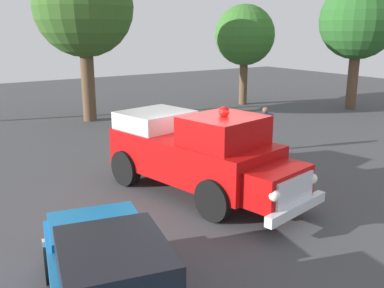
{
  "coord_description": "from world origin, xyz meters",
  "views": [
    {
      "loc": [
        -9.12,
        6.87,
        4.51
      ],
      "look_at": [
        0.61,
        0.39,
        1.38
      ],
      "focal_mm": 40.88,
      "sensor_mm": 36.0,
      "label": 1
    }
  ],
  "objects_px": {
    "classic_hot_rod": "(111,276)",
    "spectator_standing": "(265,126)",
    "oak_tree_distant": "(83,8)",
    "lawn_chair_near_truck": "(151,140)",
    "vintage_fire_truck": "(198,152)",
    "spectator_seated": "(153,138)",
    "oak_tree_right": "(358,21)",
    "traffic_cone": "(199,137)",
    "oak_tree_left": "(245,36)"
  },
  "relations": [
    {
      "from": "classic_hot_rod",
      "to": "spectator_standing",
      "type": "xyz_separation_m",
      "value": [
        5.98,
        -8.76,
        0.22
      ]
    },
    {
      "from": "classic_hot_rod",
      "to": "oak_tree_distant",
      "type": "relative_size",
      "value": 0.6
    },
    {
      "from": "classic_hot_rod",
      "to": "lawn_chair_near_truck",
      "type": "bearing_deg",
      "value": -32.4
    },
    {
      "from": "oak_tree_distant",
      "to": "vintage_fire_truck",
      "type": "bearing_deg",
      "value": 174.25
    },
    {
      "from": "lawn_chair_near_truck",
      "to": "classic_hot_rod",
      "type": "bearing_deg",
      "value": 147.6
    },
    {
      "from": "spectator_seated",
      "to": "spectator_standing",
      "type": "xyz_separation_m",
      "value": [
        -1.65,
        -3.84,
        0.27
      ]
    },
    {
      "from": "classic_hot_rod",
      "to": "spectator_standing",
      "type": "height_order",
      "value": "spectator_standing"
    },
    {
      "from": "oak_tree_right",
      "to": "oak_tree_distant",
      "type": "relative_size",
      "value": 0.89
    },
    {
      "from": "vintage_fire_truck",
      "to": "traffic_cone",
      "type": "height_order",
      "value": "vintage_fire_truck"
    },
    {
      "from": "vintage_fire_truck",
      "to": "oak_tree_distant",
      "type": "relative_size",
      "value": 0.8
    },
    {
      "from": "vintage_fire_truck",
      "to": "traffic_cone",
      "type": "distance_m",
      "value": 5.4
    },
    {
      "from": "lawn_chair_near_truck",
      "to": "spectator_standing",
      "type": "distance_m",
      "value": 4.25
    },
    {
      "from": "classic_hot_rod",
      "to": "traffic_cone",
      "type": "height_order",
      "value": "classic_hot_rod"
    },
    {
      "from": "vintage_fire_truck",
      "to": "oak_tree_distant",
      "type": "distance_m",
      "value": 12.02
    },
    {
      "from": "spectator_seated",
      "to": "traffic_cone",
      "type": "bearing_deg",
      "value": -78.11
    },
    {
      "from": "oak_tree_left",
      "to": "traffic_cone",
      "type": "xyz_separation_m",
      "value": [
        -6.36,
        7.59,
        -3.74
      ]
    },
    {
      "from": "vintage_fire_truck",
      "to": "lawn_chair_near_truck",
      "type": "xyz_separation_m",
      "value": [
        3.99,
        -0.7,
        -0.61
      ]
    },
    {
      "from": "oak_tree_right",
      "to": "classic_hot_rod",
      "type": "bearing_deg",
      "value": 117.4
    },
    {
      "from": "oak_tree_distant",
      "to": "traffic_cone",
      "type": "bearing_deg",
      "value": -164.27
    },
    {
      "from": "spectator_standing",
      "to": "classic_hot_rod",
      "type": "bearing_deg",
      "value": 124.3
    },
    {
      "from": "spectator_seated",
      "to": "spectator_standing",
      "type": "relative_size",
      "value": 0.77
    },
    {
      "from": "spectator_seated",
      "to": "lawn_chair_near_truck",
      "type": "bearing_deg",
      "value": 1.18
    },
    {
      "from": "vintage_fire_truck",
      "to": "oak_tree_distant",
      "type": "xyz_separation_m",
      "value": [
        11.2,
        -1.13,
        4.21
      ]
    },
    {
      "from": "lawn_chair_near_truck",
      "to": "oak_tree_left",
      "type": "height_order",
      "value": "oak_tree_left"
    },
    {
      "from": "spectator_seated",
      "to": "oak_tree_left",
      "type": "relative_size",
      "value": 0.22
    },
    {
      "from": "oak_tree_right",
      "to": "traffic_cone",
      "type": "relative_size",
      "value": 10.98
    },
    {
      "from": "lawn_chair_near_truck",
      "to": "oak_tree_distant",
      "type": "height_order",
      "value": "oak_tree_distant"
    },
    {
      "from": "spectator_standing",
      "to": "spectator_seated",
      "type": "bearing_deg",
      "value": 66.78
    },
    {
      "from": "vintage_fire_truck",
      "to": "spectator_standing",
      "type": "distance_m",
      "value": 5.06
    },
    {
      "from": "traffic_cone",
      "to": "spectator_seated",
      "type": "bearing_deg",
      "value": 101.89
    },
    {
      "from": "spectator_seated",
      "to": "oak_tree_left",
      "type": "distance_m",
      "value": 12.53
    },
    {
      "from": "classic_hot_rod",
      "to": "lawn_chair_near_truck",
      "type": "relative_size",
      "value": 4.57
    },
    {
      "from": "oak_tree_left",
      "to": "oak_tree_right",
      "type": "bearing_deg",
      "value": -138.25
    },
    {
      "from": "lawn_chair_near_truck",
      "to": "oak_tree_right",
      "type": "xyz_separation_m",
      "value": [
        2.09,
        -14.08,
        4.24
      ]
    },
    {
      "from": "classic_hot_rod",
      "to": "spectator_seated",
      "type": "height_order",
      "value": "classic_hot_rod"
    },
    {
      "from": "classic_hot_rod",
      "to": "vintage_fire_truck",
      "type": "bearing_deg",
      "value": -48.33
    },
    {
      "from": "vintage_fire_truck",
      "to": "spectator_standing",
      "type": "bearing_deg",
      "value": -63.97
    },
    {
      "from": "spectator_standing",
      "to": "oak_tree_left",
      "type": "height_order",
      "value": "oak_tree_left"
    },
    {
      "from": "oak_tree_left",
      "to": "traffic_cone",
      "type": "relative_size",
      "value": 9.2
    },
    {
      "from": "lawn_chair_near_truck",
      "to": "traffic_cone",
      "type": "bearing_deg",
      "value": -81.2
    },
    {
      "from": "classic_hot_rod",
      "to": "traffic_cone",
      "type": "xyz_separation_m",
      "value": [
        8.12,
        -7.28,
        -0.44
      ]
    },
    {
      "from": "oak_tree_right",
      "to": "traffic_cone",
      "type": "xyz_separation_m",
      "value": [
        -1.73,
        11.72,
        -4.52
      ]
    },
    {
      "from": "classic_hot_rod",
      "to": "oak_tree_right",
      "type": "distance_m",
      "value": 21.78
    },
    {
      "from": "oak_tree_left",
      "to": "oak_tree_right",
      "type": "height_order",
      "value": "oak_tree_right"
    },
    {
      "from": "lawn_chair_near_truck",
      "to": "oak_tree_left",
      "type": "xyz_separation_m",
      "value": [
        6.72,
        -9.95,
        3.45
      ]
    },
    {
      "from": "vintage_fire_truck",
      "to": "classic_hot_rod",
      "type": "bearing_deg",
      "value": 131.67
    },
    {
      "from": "spectator_standing",
      "to": "oak_tree_right",
      "type": "relative_size",
      "value": 0.24
    },
    {
      "from": "lawn_chair_near_truck",
      "to": "oak_tree_distant",
      "type": "relative_size",
      "value": 0.13
    },
    {
      "from": "vintage_fire_truck",
      "to": "oak_tree_left",
      "type": "xyz_separation_m",
      "value": [
        10.72,
        -10.64,
        2.85
      ]
    },
    {
      "from": "traffic_cone",
      "to": "oak_tree_distant",
      "type": "bearing_deg",
      "value": 15.73
    }
  ]
}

